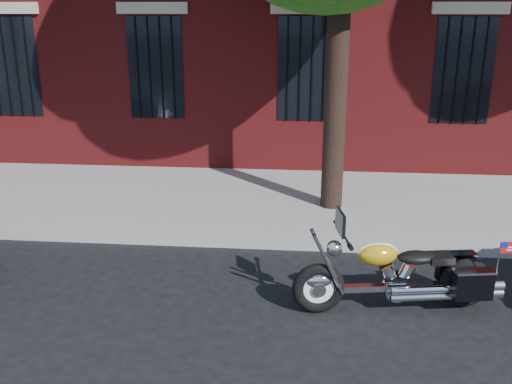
{
  "coord_description": "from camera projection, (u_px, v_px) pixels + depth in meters",
  "views": [
    {
      "loc": [
        0.07,
        -6.32,
        3.37
      ],
      "look_at": [
        -0.59,
        0.8,
        1.04
      ],
      "focal_mm": 40.0,
      "sensor_mm": 36.0,
      "label": 1
    }
  ],
  "objects": [
    {
      "name": "ground",
      "position": [
        297.0,
        293.0,
        7.03
      ],
      "size": [
        120.0,
        120.0,
        0.0
      ],
      "primitive_type": "plane",
      "color": "black",
      "rests_on": "ground"
    },
    {
      "name": "curb",
      "position": [
        300.0,
        244.0,
        8.32
      ],
      "size": [
        40.0,
        0.16,
        0.15
      ],
      "primitive_type": "cube",
      "color": "gray",
      "rests_on": "ground"
    },
    {
      "name": "sidewalk",
      "position": [
        302.0,
        202.0,
        10.1
      ],
      "size": [
        40.0,
        3.6,
        0.15
      ],
      "primitive_type": "cube",
      "color": "gray",
      "rests_on": "ground"
    },
    {
      "name": "motorcycle",
      "position": [
        404.0,
        277.0,
        6.54
      ],
      "size": [
        2.47,
        0.94,
        1.24
      ],
      "rotation": [
        0.0,
        0.0,
        0.17
      ],
      "color": "black",
      "rests_on": "ground"
    }
  ]
}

